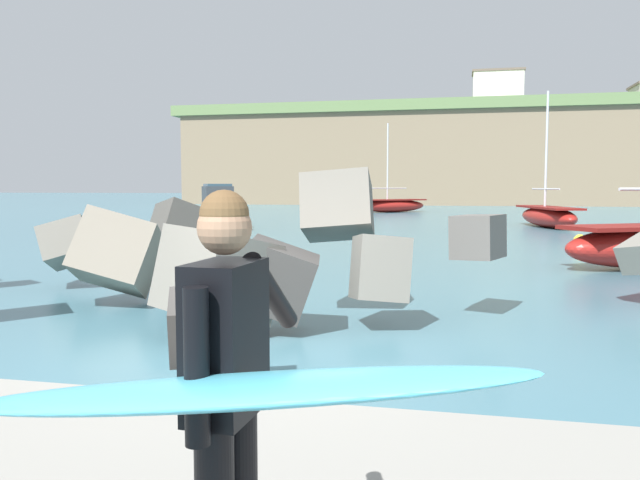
{
  "coord_description": "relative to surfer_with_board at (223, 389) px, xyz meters",
  "views": [
    {
      "loc": [
        2.37,
        -6.81,
        2.02
      ],
      "look_at": [
        0.75,
        0.5,
        1.4
      ],
      "focal_mm": 35.67,
      "sensor_mm": 36.0,
      "label": 1
    }
  ],
  "objects": [
    {
      "name": "headland_bluff",
      "position": [
        19.48,
        90.22,
        4.59
      ],
      "size": [
        105.15,
        43.2,
        11.7
      ],
      "color": "#847056",
      "rests_on": "ground"
    },
    {
      "name": "ground_plane",
      "position": [
        -1.53,
        4.65,
        -1.28
      ],
      "size": [
        400.0,
        400.0,
        0.0
      ],
      "primitive_type": "plane",
      "color": "#42707F"
    },
    {
      "name": "boat_mid_centre",
      "position": [
        5.16,
        31.8,
        -0.7
      ],
      "size": [
        2.97,
        6.58,
        6.9
      ],
      "color": "maroon",
      "rests_on": "ground"
    },
    {
      "name": "mooring_buoy_inner",
      "position": [
        -9.86,
        15.77,
        -1.06
      ],
      "size": [
        0.44,
        0.44,
        0.44
      ],
      "color": "#E54C1E",
      "rests_on": "ground"
    },
    {
      "name": "boat_near_centre",
      "position": [
        -4.61,
        49.23,
        -0.69
      ],
      "size": [
        5.86,
        5.63,
        7.11
      ],
      "color": "maroon",
      "rests_on": "ground"
    },
    {
      "name": "breakwater_jetty",
      "position": [
        0.39,
        7.04,
        -0.1
      ],
      "size": [
        30.17,
        8.09,
        2.61
      ],
      "color": "slate",
      "rests_on": "ground"
    },
    {
      "name": "station_building_west",
      "position": [
        5.61,
        92.51,
        13.78
      ],
      "size": [
        7.14,
        4.76,
        6.7
      ],
      "color": "silver",
      "rests_on": "headland_bluff"
    },
    {
      "name": "surfer_with_board",
      "position": [
        0.0,
        0.0,
        0.0
      ],
      "size": [
        2.11,
        1.2,
        1.78
      ],
      "color": "black",
      "rests_on": "walkway_path"
    },
    {
      "name": "boat_near_left",
      "position": [
        -11.04,
        27.6,
        -0.62
      ],
      "size": [
        4.93,
        6.32,
        2.19
      ],
      "color": "beige",
      "rests_on": "ground"
    },
    {
      "name": "mooring_buoy_middle",
      "position": [
        4.8,
        20.6,
        -1.06
      ],
      "size": [
        0.44,
        0.44,
        0.44
      ],
      "color": "yellow",
      "rests_on": "ground"
    }
  ]
}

